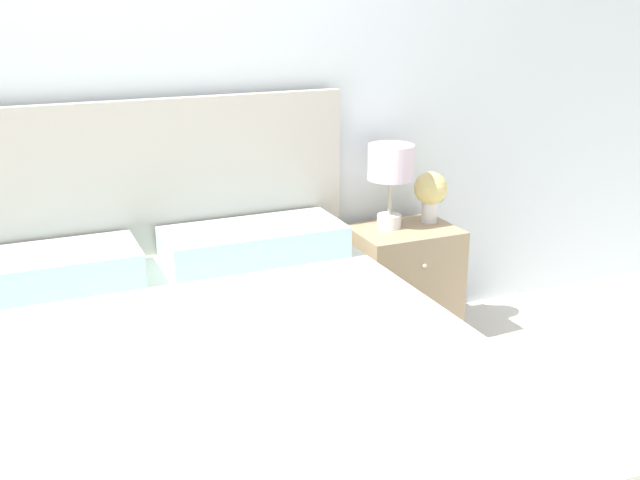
# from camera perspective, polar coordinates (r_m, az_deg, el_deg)

# --- Properties ---
(ground_plane) EXTENTS (12.00, 12.00, 0.00)m
(ground_plane) POSITION_cam_1_polar(r_m,az_deg,el_deg) (3.71, -12.78, -9.38)
(ground_plane) COLOR silver
(wall_back) EXTENTS (8.00, 0.06, 2.60)m
(wall_back) POSITION_cam_1_polar(r_m,az_deg,el_deg) (3.39, -14.59, 11.03)
(wall_back) COLOR white
(wall_back) RESTS_ON ground_plane
(bed) EXTENTS (1.93, 2.15, 1.27)m
(bed) POSITION_cam_1_polar(r_m,az_deg,el_deg) (2.70, -9.00, -12.82)
(bed) COLOR beige
(bed) RESTS_ON ground_plane
(nightstand) EXTENTS (0.51, 0.39, 0.59)m
(nightstand) POSITION_cam_1_polar(r_m,az_deg,el_deg) (3.80, 6.36, -3.40)
(nightstand) COLOR tan
(nightstand) RESTS_ON ground_plane
(table_lamp) EXTENTS (0.22, 0.22, 0.41)m
(table_lamp) POSITION_cam_1_polar(r_m,az_deg,el_deg) (3.63, 5.41, 5.45)
(table_lamp) COLOR white
(table_lamp) RESTS_ON nightstand
(flower_vase) EXTENTS (0.17, 0.17, 0.26)m
(flower_vase) POSITION_cam_1_polar(r_m,az_deg,el_deg) (3.78, 8.46, 3.66)
(flower_vase) COLOR white
(flower_vase) RESTS_ON nightstand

